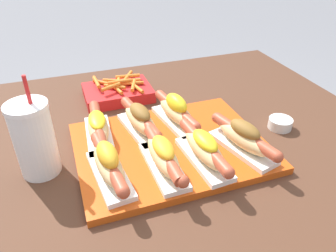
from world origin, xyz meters
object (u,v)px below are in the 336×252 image
at_px(hot_dog_0, 109,164).
at_px(hot_dog_4, 98,127).
at_px(drink_cup, 34,139).
at_px(serving_tray, 171,147).
at_px(hot_dog_6, 176,111).
at_px(hot_dog_2, 204,149).
at_px(hot_dog_3, 244,138).
at_px(fries_basket, 118,92).
at_px(sauce_bowl, 280,123).
at_px(hot_dog_5, 140,120).
at_px(hot_dog_1, 163,156).

xyz_separation_m(hot_dog_0, hot_dog_4, (0.00, 0.15, -0.00)).
relative_size(hot_dog_0, drink_cup, 0.95).
distance_m(serving_tray, hot_dog_6, 0.11).
xyz_separation_m(hot_dog_0, hot_dog_2, (0.21, -0.02, -0.00)).
distance_m(hot_dog_3, fries_basket, 0.45).
height_order(serving_tray, sauce_bowl, sauce_bowl).
bearing_deg(hot_dog_4, sauce_bowl, -10.46).
distance_m(sauce_bowl, fries_basket, 0.49).
bearing_deg(hot_dog_5, hot_dog_4, 177.29).
bearing_deg(sauce_bowl, hot_dog_0, -172.19).
distance_m(hot_dog_4, drink_cup, 0.16).
height_order(hot_dog_2, drink_cup, drink_cup).
distance_m(hot_dog_5, hot_dog_6, 0.10).
bearing_deg(fries_basket, serving_tray, -79.10).
xyz_separation_m(serving_tray, hot_dog_4, (-0.16, 0.08, 0.04)).
bearing_deg(hot_dog_0, sauce_bowl, 7.81).
bearing_deg(hot_dog_2, hot_dog_0, 175.44).
xyz_separation_m(hot_dog_1, sauce_bowl, (0.36, 0.07, -0.04)).
distance_m(hot_dog_0, hot_dog_2, 0.21).
xyz_separation_m(hot_dog_6, sauce_bowl, (0.27, -0.09, -0.04)).
bearing_deg(hot_dog_3, hot_dog_0, 178.39).
bearing_deg(hot_dog_3, hot_dog_2, -175.63).
bearing_deg(hot_dog_6, hot_dog_4, -179.14).
height_order(hot_dog_1, sauce_bowl, hot_dog_1).
height_order(hot_dog_3, sauce_bowl, hot_dog_3).
bearing_deg(hot_dog_6, fries_basket, 115.02).
bearing_deg(serving_tray, hot_dog_2, -60.77).
bearing_deg(hot_dog_6, hot_dog_3, -57.41).
xyz_separation_m(hot_dog_1, hot_dog_2, (0.09, -0.01, -0.00)).
distance_m(serving_tray, hot_dog_5, 0.10).
bearing_deg(hot_dog_1, fries_basket, 92.18).
relative_size(hot_dog_5, hot_dog_6, 1.00).
xyz_separation_m(hot_dog_3, drink_cup, (-0.45, 0.10, 0.03)).
bearing_deg(hot_dog_5, fries_basket, 91.88).
relative_size(serving_tray, hot_dog_3, 2.11).
xyz_separation_m(hot_dog_2, hot_dog_5, (-0.10, 0.16, 0.00)).
relative_size(hot_dog_1, sauce_bowl, 3.49).
height_order(serving_tray, hot_dog_1, hot_dog_1).
distance_m(hot_dog_1, hot_dog_6, 0.19).
xyz_separation_m(serving_tray, hot_dog_1, (-0.05, -0.08, 0.04)).
height_order(hot_dog_4, hot_dog_5, hot_dog_5).
relative_size(hot_dog_5, fries_basket, 1.06).
xyz_separation_m(hot_dog_2, fries_basket, (-0.11, 0.40, -0.03)).
height_order(hot_dog_0, hot_dog_2, hot_dog_0).
distance_m(hot_dog_3, drink_cup, 0.46).
bearing_deg(hot_dog_6, hot_dog_1, -119.26).
distance_m(hot_dog_5, fries_basket, 0.24).
distance_m(hot_dog_6, fries_basket, 0.26).
relative_size(hot_dog_3, fries_basket, 1.04).
bearing_deg(hot_dog_5, hot_dog_6, 4.63).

